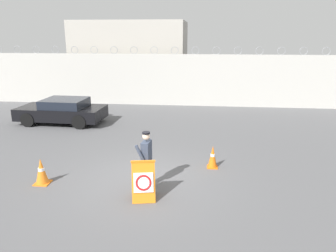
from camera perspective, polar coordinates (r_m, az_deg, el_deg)
name	(u,v)px	position (r m, az deg, el deg)	size (l,w,h in m)	color
ground_plane	(143,180)	(10.21, -4.35, -9.38)	(90.00, 90.00, 0.00)	#5B5B5E
perimeter_wall	(175,80)	(20.49, 1.15, 8.04)	(36.00, 0.30, 3.60)	beige
building_block	(133,58)	(25.22, -6.05, 11.75)	(7.78, 6.15, 5.21)	#B2ADA3
barricade_sign	(143,180)	(8.94, -4.30, -9.37)	(0.74, 0.80, 1.09)	orange
security_guard	(146,157)	(9.46, -3.78, -5.40)	(0.43, 0.60, 1.67)	#514C42
traffic_cone_near	(41,171)	(10.51, -21.18, -7.37)	(0.44, 0.44, 0.79)	orange
traffic_cone_mid	(213,157)	(11.06, 7.78, -5.33)	(0.35, 0.35, 0.76)	orange
parked_car_front_coupe	(62,111)	(17.18, -17.92, 2.54)	(4.29, 2.17, 1.23)	black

